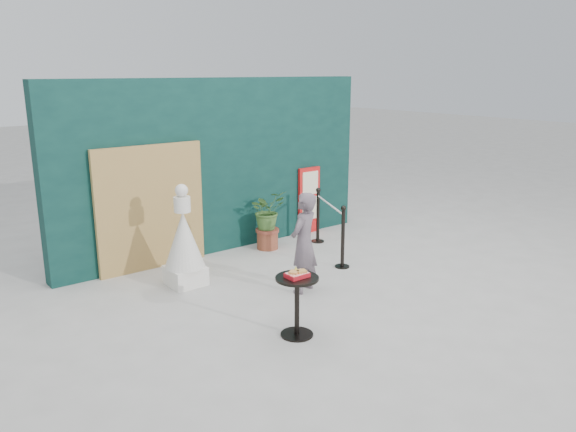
# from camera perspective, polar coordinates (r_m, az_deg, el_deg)

# --- Properties ---
(ground) EXTENTS (60.00, 60.00, 0.00)m
(ground) POSITION_cam_1_polar(r_m,az_deg,el_deg) (7.87, 5.46, -8.81)
(ground) COLOR #ADAAA5
(ground) RESTS_ON ground
(back_wall) EXTENTS (6.00, 0.30, 3.00)m
(back_wall) POSITION_cam_1_polar(r_m,az_deg,el_deg) (9.87, -7.03, 5.06)
(back_wall) COLOR black
(back_wall) RESTS_ON ground
(bamboo_fence) EXTENTS (1.80, 0.08, 2.00)m
(bamboo_fence) POSITION_cam_1_polar(r_m,az_deg,el_deg) (9.16, -13.75, 0.80)
(bamboo_fence) COLOR tan
(bamboo_fence) RESTS_ON ground
(woman) EXTENTS (0.63, 0.53, 1.47)m
(woman) POSITION_cam_1_polar(r_m,az_deg,el_deg) (8.01, 1.61, -2.74)
(woman) COLOR #61535B
(woman) RESTS_ON ground
(menu_board) EXTENTS (0.50, 0.07, 1.30)m
(menu_board) POSITION_cam_1_polar(r_m,az_deg,el_deg) (10.97, 2.16, 1.59)
(menu_board) COLOR red
(menu_board) RESTS_ON ground
(statue) EXTENTS (0.60, 0.60, 1.53)m
(statue) POSITION_cam_1_polar(r_m,az_deg,el_deg) (8.43, -10.51, -2.86)
(statue) COLOR white
(statue) RESTS_ON ground
(cafe_table) EXTENTS (0.52, 0.52, 0.75)m
(cafe_table) POSITION_cam_1_polar(r_m,az_deg,el_deg) (6.76, 0.92, -8.22)
(cafe_table) COLOR black
(cafe_table) RESTS_ON ground
(food_basket) EXTENTS (0.26, 0.19, 0.11)m
(food_basket) POSITION_cam_1_polar(r_m,az_deg,el_deg) (6.65, 0.93, -5.91)
(food_basket) COLOR red
(food_basket) RESTS_ON cafe_table
(planter) EXTENTS (0.62, 0.54, 1.06)m
(planter) POSITION_cam_1_polar(r_m,az_deg,el_deg) (9.97, -2.12, 0.05)
(planter) COLOR brown
(planter) RESTS_ON ground
(stanchion_barrier) EXTENTS (0.84, 1.54, 1.03)m
(stanchion_barrier) POSITION_cam_1_polar(r_m,az_deg,el_deg) (9.75, 4.24, -1.06)
(stanchion_barrier) COLOR black
(stanchion_barrier) RESTS_ON ground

